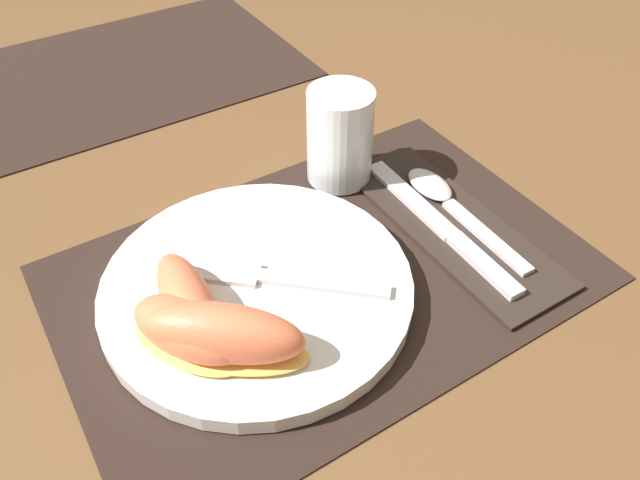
{
  "coord_description": "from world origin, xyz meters",
  "views": [
    {
      "loc": [
        -0.21,
        -0.33,
        0.42
      ],
      "look_at": [
        0.01,
        0.02,
        0.02
      ],
      "focal_mm": 35.0,
      "sensor_mm": 36.0,
      "label": 1
    }
  ],
  "objects": [
    {
      "name": "citrus_wedge_0",
      "position": [
        -0.13,
        0.0,
        0.04
      ],
      "size": [
        0.05,
        0.12,
        0.04
      ],
      "color": "#F7C656",
      "rests_on": "plate"
    },
    {
      "name": "placemat_far",
      "position": [
        -0.03,
        0.46,
        0.0
      ],
      "size": [
        0.47,
        0.31,
        0.0
      ],
      "color": "black",
      "rests_on": "ground_plane"
    },
    {
      "name": "napkin",
      "position": [
        0.14,
        -0.01,
        0.01
      ],
      "size": [
        0.09,
        0.25,
        0.0
      ],
      "color": "#2D231E",
      "rests_on": "placemat"
    },
    {
      "name": "placemat",
      "position": [
        0.0,
        0.0,
        0.0
      ],
      "size": [
        0.47,
        0.31,
        0.0
      ],
      "color": "black",
      "rests_on": "ground_plane"
    },
    {
      "name": "fork",
      "position": [
        -0.06,
        0.01,
        0.02
      ],
      "size": [
        0.15,
        0.14,
        0.0
      ],
      "color": "silver",
      "rests_on": "plate"
    },
    {
      "name": "spoon",
      "position": [
        0.15,
        0.02,
        0.01
      ],
      "size": [
        0.04,
        0.17,
        0.01
      ],
      "color": "silver",
      "rests_on": "napkin"
    },
    {
      "name": "plate",
      "position": [
        -0.07,
        0.01,
        0.01
      ],
      "size": [
        0.27,
        0.27,
        0.02
      ],
      "color": "white",
      "rests_on": "placemat"
    },
    {
      "name": "juice_glass",
      "position": [
        0.09,
        0.11,
        0.05
      ],
      "size": [
        0.07,
        0.07,
        0.1
      ],
      "color": "silver",
      "rests_on": "placemat"
    },
    {
      "name": "ground_plane",
      "position": [
        0.0,
        0.0,
        0.0
      ],
      "size": [
        3.0,
        3.0,
        0.0
      ],
      "primitive_type": "plane",
      "color": "brown"
    },
    {
      "name": "citrus_wedge_2",
      "position": [
        -0.12,
        -0.04,
        0.04
      ],
      "size": [
        0.13,
        0.12,
        0.05
      ],
      "color": "#F7C656",
      "rests_on": "plate"
    },
    {
      "name": "knife",
      "position": [
        0.12,
        -0.02,
        0.01
      ],
      "size": [
        0.02,
        0.22,
        0.01
      ],
      "color": "silver",
      "rests_on": "napkin"
    },
    {
      "name": "citrus_wedge_1",
      "position": [
        -0.14,
        -0.03,
        0.04
      ],
      "size": [
        0.1,
        0.12,
        0.04
      ],
      "color": "#F7C656",
      "rests_on": "plate"
    }
  ]
}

